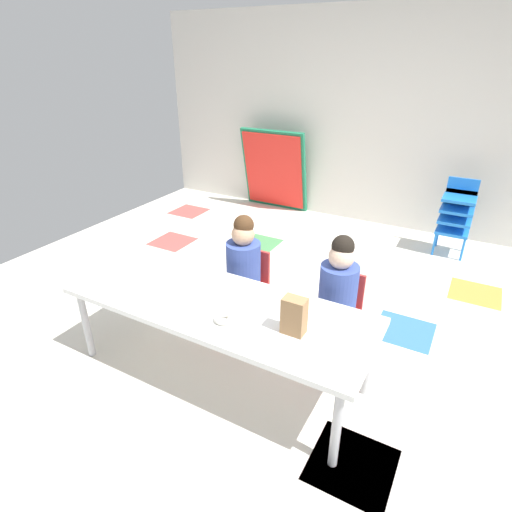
{
  "coord_description": "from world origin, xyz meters",
  "views": [
    {
      "loc": [
        1.17,
        -2.44,
        1.98
      ],
      "look_at": [
        0.03,
        -0.4,
        0.82
      ],
      "focal_mm": 29.04,
      "sensor_mm": 36.0,
      "label": 1
    }
  ],
  "objects_px": {
    "kid_chair_blue_stack": "(457,212)",
    "donut_powdered_on_plate": "(224,318)",
    "craft_table": "(217,308)",
    "paper_bag_brown": "(294,316)",
    "folded_activity_table": "(274,170)",
    "seated_child_near_camera": "(244,261)",
    "seated_child_middle_seat": "(339,286)",
    "paper_plate_near_edge": "(224,321)"
  },
  "relations": [
    {
      "from": "kid_chair_blue_stack",
      "to": "donut_powdered_on_plate",
      "type": "xyz_separation_m",
      "value": [
        -0.98,
        -2.97,
        0.14
      ]
    },
    {
      "from": "craft_table",
      "to": "paper_bag_brown",
      "type": "xyz_separation_m",
      "value": [
        0.55,
        -0.05,
        0.15
      ]
    },
    {
      "from": "folded_activity_table",
      "to": "paper_bag_brown",
      "type": "height_order",
      "value": "folded_activity_table"
    },
    {
      "from": "seated_child_near_camera",
      "to": "seated_child_middle_seat",
      "type": "relative_size",
      "value": 1.0
    },
    {
      "from": "seated_child_middle_seat",
      "to": "folded_activity_table",
      "type": "bearing_deg",
      "value": 125.03
    },
    {
      "from": "seated_child_near_camera",
      "to": "paper_bag_brown",
      "type": "distance_m",
      "value": 0.95
    },
    {
      "from": "seated_child_near_camera",
      "to": "donut_powdered_on_plate",
      "type": "height_order",
      "value": "seated_child_near_camera"
    },
    {
      "from": "seated_child_near_camera",
      "to": "paper_bag_brown",
      "type": "bearing_deg",
      "value": -42.27
    },
    {
      "from": "paper_plate_near_edge",
      "to": "donut_powdered_on_plate",
      "type": "xyz_separation_m",
      "value": [
        -0.0,
        0.0,
        0.02
      ]
    },
    {
      "from": "seated_child_middle_seat",
      "to": "craft_table",
      "type": "bearing_deg",
      "value": -135.49
    },
    {
      "from": "folded_activity_table",
      "to": "seated_child_near_camera",
      "type": "bearing_deg",
      "value": -67.85
    },
    {
      "from": "seated_child_near_camera",
      "to": "donut_powdered_on_plate",
      "type": "distance_m",
      "value": 0.8
    },
    {
      "from": "kid_chair_blue_stack",
      "to": "paper_bag_brown",
      "type": "bearing_deg",
      "value": -101.54
    },
    {
      "from": "kid_chair_blue_stack",
      "to": "donut_powdered_on_plate",
      "type": "distance_m",
      "value": 3.13
    },
    {
      "from": "paper_bag_brown",
      "to": "craft_table",
      "type": "bearing_deg",
      "value": 175.14
    },
    {
      "from": "seated_child_near_camera",
      "to": "kid_chair_blue_stack",
      "type": "relative_size",
      "value": 1.15
    },
    {
      "from": "seated_child_middle_seat",
      "to": "paper_bag_brown",
      "type": "distance_m",
      "value": 0.65
    },
    {
      "from": "seated_child_near_camera",
      "to": "seated_child_middle_seat",
      "type": "height_order",
      "value": "same"
    },
    {
      "from": "craft_table",
      "to": "donut_powdered_on_plate",
      "type": "bearing_deg",
      "value": -45.27
    },
    {
      "from": "craft_table",
      "to": "seated_child_near_camera",
      "type": "relative_size",
      "value": 2.17
    },
    {
      "from": "paper_bag_brown",
      "to": "seated_child_middle_seat",
      "type": "bearing_deg",
      "value": 85.56
    },
    {
      "from": "seated_child_middle_seat",
      "to": "paper_bag_brown",
      "type": "height_order",
      "value": "seated_child_middle_seat"
    },
    {
      "from": "kid_chair_blue_stack",
      "to": "donut_powdered_on_plate",
      "type": "relative_size",
      "value": 6.85
    },
    {
      "from": "folded_activity_table",
      "to": "paper_plate_near_edge",
      "type": "height_order",
      "value": "folded_activity_table"
    },
    {
      "from": "craft_table",
      "to": "folded_activity_table",
      "type": "height_order",
      "value": "folded_activity_table"
    },
    {
      "from": "kid_chair_blue_stack",
      "to": "paper_bag_brown",
      "type": "xyz_separation_m",
      "value": [
        -0.58,
        -2.86,
        0.22
      ]
    },
    {
      "from": "folded_activity_table",
      "to": "donut_powdered_on_plate",
      "type": "distance_m",
      "value": 3.54
    },
    {
      "from": "craft_table",
      "to": "folded_activity_table",
      "type": "distance_m",
      "value": 3.34
    },
    {
      "from": "seated_child_middle_seat",
      "to": "paper_bag_brown",
      "type": "relative_size",
      "value": 4.17
    },
    {
      "from": "seated_child_middle_seat",
      "to": "seated_child_near_camera",
      "type": "bearing_deg",
      "value": 180.0
    },
    {
      "from": "donut_powdered_on_plate",
      "to": "seated_child_middle_seat",
      "type": "bearing_deg",
      "value": 59.16
    },
    {
      "from": "folded_activity_table",
      "to": "paper_bag_brown",
      "type": "bearing_deg",
      "value": -61.39
    },
    {
      "from": "kid_chair_blue_stack",
      "to": "donut_powdered_on_plate",
      "type": "bearing_deg",
      "value": -108.22
    },
    {
      "from": "craft_table",
      "to": "kid_chair_blue_stack",
      "type": "relative_size",
      "value": 2.49
    },
    {
      "from": "seated_child_middle_seat",
      "to": "paper_bag_brown",
      "type": "xyz_separation_m",
      "value": [
        -0.05,
        -0.63,
        0.12
      ]
    },
    {
      "from": "craft_table",
      "to": "folded_activity_table",
      "type": "xyz_separation_m",
      "value": [
        -1.18,
        3.13,
        0.02
      ]
    },
    {
      "from": "craft_table",
      "to": "paper_plate_near_edge",
      "type": "bearing_deg",
      "value": -45.27
    },
    {
      "from": "craft_table",
      "to": "seated_child_near_camera",
      "type": "xyz_separation_m",
      "value": [
        -0.15,
        0.59,
        0.03
      ]
    },
    {
      "from": "folded_activity_table",
      "to": "paper_plate_near_edge",
      "type": "distance_m",
      "value": 3.54
    },
    {
      "from": "donut_powdered_on_plate",
      "to": "folded_activity_table",
      "type": "bearing_deg",
      "value": 112.17
    },
    {
      "from": "seated_child_middle_seat",
      "to": "donut_powdered_on_plate",
      "type": "xyz_separation_m",
      "value": [
        -0.44,
        -0.74,
        0.04
      ]
    },
    {
      "from": "paper_plate_near_edge",
      "to": "donut_powdered_on_plate",
      "type": "bearing_deg",
      "value": 180.0
    }
  ]
}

